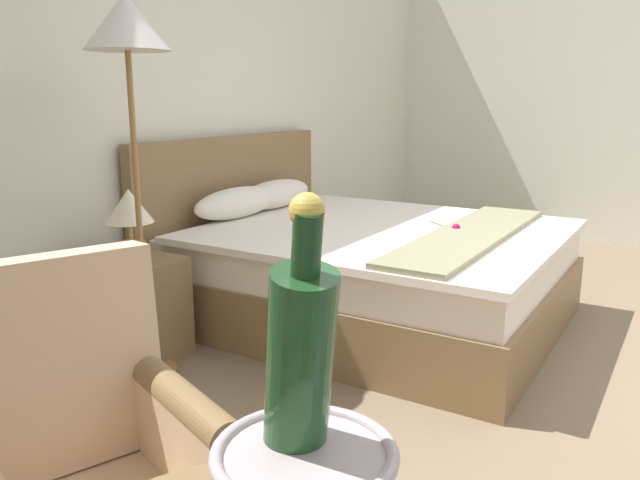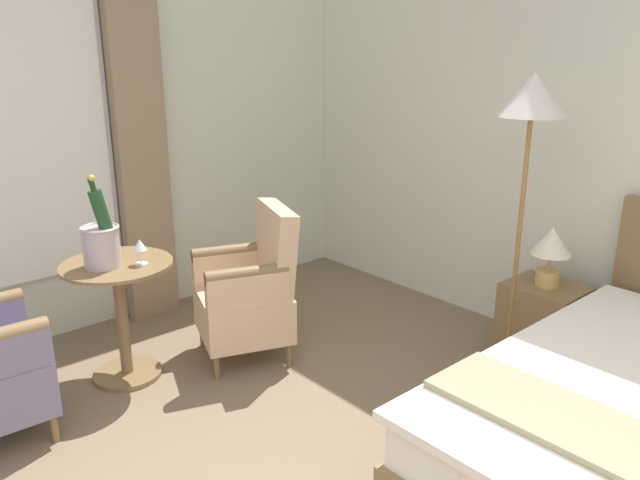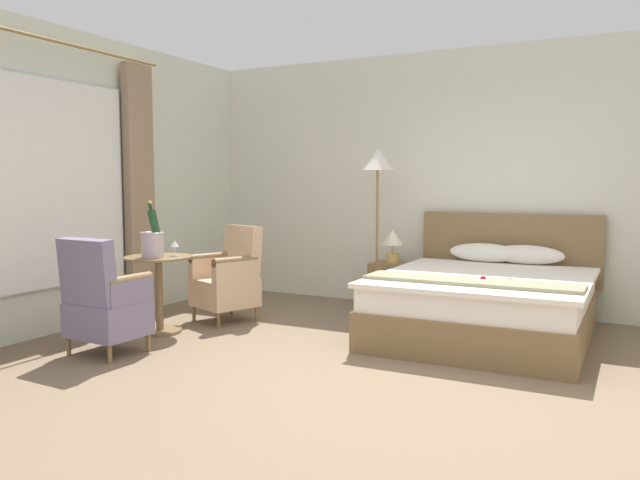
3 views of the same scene
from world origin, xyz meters
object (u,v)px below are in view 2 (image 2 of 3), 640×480
floor_lamp_brass (531,118)px  armchair_by_window (250,291)px  wine_glass_near_bucket (140,246)px  wine_glass_near_edge (107,240)px  nightstand (542,326)px  side_table_round (121,311)px  champagne_bucket (101,240)px  bedside_lamp (551,247)px

floor_lamp_brass → armchair_by_window: size_ratio=1.83×
wine_glass_near_bucket → wine_glass_near_edge: size_ratio=1.08×
nightstand → side_table_round: (-1.60, -2.00, 0.16)m
side_table_round → wine_glass_near_bucket: 0.43m
wine_glass_near_bucket → wine_glass_near_edge: (-0.28, -0.08, -0.01)m
champagne_bucket → wine_glass_near_bucket: bearing=58.1°
floor_lamp_brass → champagne_bucket: floor_lamp_brass is taller
wine_glass_near_edge → armchair_by_window: bearing=57.9°
floor_lamp_brass → side_table_round: (-1.49, -1.81, -1.12)m
nightstand → side_table_round: size_ratio=0.73×
bedside_lamp → wine_glass_near_bucket: bedside_lamp is taller
bedside_lamp → champagne_bucket: bearing=-127.4°
bedside_lamp → armchair_by_window: size_ratio=0.38×
side_table_round → armchair_by_window: armchair_by_window is taller
side_table_round → champagne_bucket: size_ratio=1.38×
side_table_round → champagne_bucket: (0.01, -0.08, 0.45)m
floor_lamp_brass → armchair_by_window: floor_lamp_brass is taller
side_table_round → bedside_lamp: bearing=51.4°
side_table_round → champagne_bucket: champagne_bucket is taller
wine_glass_near_bucket → armchair_by_window: bearing=75.3°
side_table_round → wine_glass_near_edge: size_ratio=5.28×
champagne_bucket → wine_glass_near_edge: champagne_bucket is taller
floor_lamp_brass → wine_glass_near_edge: size_ratio=12.97×
champagne_bucket → wine_glass_near_bucket: 0.21m
wine_glass_near_bucket → champagne_bucket: bearing=-121.9°
side_table_round → wine_glass_near_bucket: bearing=40.0°
champagne_bucket → wine_glass_near_edge: size_ratio=3.81×
wine_glass_near_bucket → wine_glass_near_edge: wine_glass_near_bucket is taller
champagne_bucket → armchair_by_window: size_ratio=0.54×
nightstand → wine_glass_near_edge: bearing=-131.6°
side_table_round → wine_glass_near_bucket: wine_glass_near_bucket is taller
bedside_lamp → armchair_by_window: bearing=-135.9°
wine_glass_near_edge → wine_glass_near_bucket: bearing=15.4°
nightstand → bedside_lamp: bedside_lamp is taller
nightstand → armchair_by_window: armchair_by_window is taller
side_table_round → nightstand: bearing=51.4°
bedside_lamp → floor_lamp_brass: floor_lamp_brass is taller
side_table_round → floor_lamp_brass: bearing=50.7°
armchair_by_window → champagne_bucket: bearing=-108.8°
nightstand → champagne_bucket: champagne_bucket is taller
armchair_by_window → bedside_lamp: bearing=44.1°
bedside_lamp → floor_lamp_brass: bearing=-120.5°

